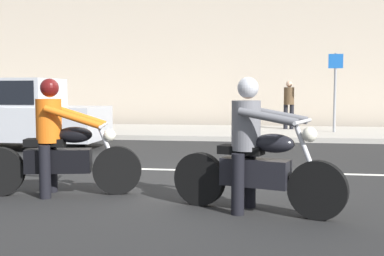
{
  "coord_description": "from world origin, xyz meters",
  "views": [
    {
      "loc": [
        1.47,
        -7.4,
        1.43
      ],
      "look_at": [
        0.46,
        -0.7,
        0.89
      ],
      "focal_mm": 44.34,
      "sensor_mm": 36.0,
      "label": 1
    }
  ],
  "objects_px": {
    "motorcycle_with_rider_gray": "(254,157)",
    "street_sign_post": "(335,84)",
    "pedestrian_bystander": "(289,101)",
    "parked_sedan_silver": "(14,113)",
    "motorcycle_with_rider_orange_stripe": "(58,148)"
  },
  "relations": [
    {
      "from": "motorcycle_with_rider_gray",
      "to": "pedestrian_bystander",
      "type": "xyz_separation_m",
      "value": [
        0.93,
        10.6,
        0.43
      ]
    },
    {
      "from": "parked_sedan_silver",
      "to": "street_sign_post",
      "type": "relative_size",
      "value": 1.76
    },
    {
      "from": "parked_sedan_silver",
      "to": "pedestrian_bystander",
      "type": "distance_m",
      "value": 8.71
    },
    {
      "from": "motorcycle_with_rider_gray",
      "to": "motorcycle_with_rider_orange_stripe",
      "type": "distance_m",
      "value": 2.72
    },
    {
      "from": "parked_sedan_silver",
      "to": "street_sign_post",
      "type": "height_order",
      "value": "street_sign_post"
    },
    {
      "from": "motorcycle_with_rider_gray",
      "to": "parked_sedan_silver",
      "type": "relative_size",
      "value": 0.48
    },
    {
      "from": "motorcycle_with_rider_gray",
      "to": "street_sign_post",
      "type": "xyz_separation_m",
      "value": [
        2.27,
        9.65,
        0.97
      ]
    },
    {
      "from": "parked_sedan_silver",
      "to": "street_sign_post",
      "type": "bearing_deg",
      "value": 27.91
    },
    {
      "from": "parked_sedan_silver",
      "to": "street_sign_post",
      "type": "distance_m",
      "value": 9.36
    },
    {
      "from": "motorcycle_with_rider_gray",
      "to": "street_sign_post",
      "type": "relative_size",
      "value": 0.84
    },
    {
      "from": "street_sign_post",
      "to": "pedestrian_bystander",
      "type": "xyz_separation_m",
      "value": [
        -1.35,
        0.95,
        -0.55
      ]
    },
    {
      "from": "parked_sedan_silver",
      "to": "motorcycle_with_rider_gray",
      "type": "bearing_deg",
      "value": -41.54
    },
    {
      "from": "motorcycle_with_rider_gray",
      "to": "pedestrian_bystander",
      "type": "relative_size",
      "value": 1.27
    },
    {
      "from": "motorcycle_with_rider_orange_stripe",
      "to": "pedestrian_bystander",
      "type": "bearing_deg",
      "value": 70.38
    },
    {
      "from": "parked_sedan_silver",
      "to": "pedestrian_bystander",
      "type": "bearing_deg",
      "value": 37.63
    }
  ]
}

